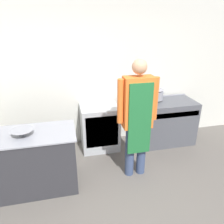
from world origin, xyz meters
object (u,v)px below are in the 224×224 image
Objects in this scene: stove at (167,121)px; person_cook at (138,114)px; fridge_unit at (100,127)px; mixing_bowl at (22,133)px; stock_pot at (156,94)px.

stove is 1.42m from person_cook.
mixing_bowl is at bearing -142.67° from fridge_unit.
stove is 1.37m from fridge_unit.
stove is at bearing -25.73° from stock_pot.
mixing_bowl is (-1.19, -0.91, 0.50)m from fridge_unit.
mixing_bowl is (-2.56, -0.85, 0.50)m from stove.
person_cook is 1.61m from mixing_bowl.
stove is 0.56× the size of person_cook.
person_cook is at bearing -137.70° from stove.
mixing_bowl is at bearing -161.62° from stove.
stock_pot is (-0.23, 0.11, 0.56)m from stove.
person_cook is at bearing -0.49° from mixing_bowl.
person_cook is (-0.95, -0.86, 0.62)m from stove.
mixing_bowl is at bearing 179.51° from person_cook.
stock_pot reaches higher than stove.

